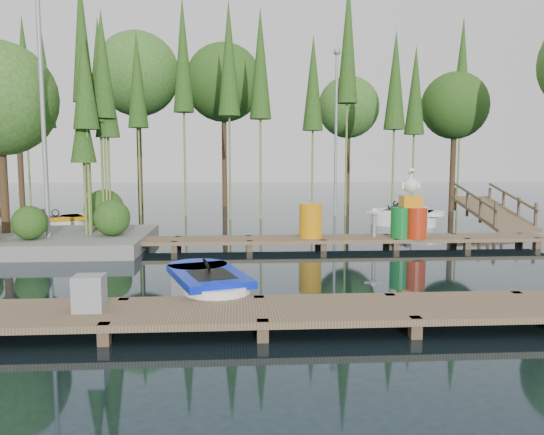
{
  "coord_description": "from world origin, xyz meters",
  "views": [
    {
      "loc": [
        -0.34,
        -12.21,
        2.51
      ],
      "look_at": [
        0.5,
        0.5,
        1.1
      ],
      "focal_mm": 35.0,
      "sensor_mm": 36.0,
      "label": 1
    }
  ],
  "objects": [
    {
      "name": "ground_plane",
      "position": [
        0.0,
        0.0,
        0.0
      ],
      "size": [
        90.0,
        90.0,
        0.0
      ],
      "primitive_type": "plane",
      "color": "#1A2930"
    },
    {
      "name": "near_dock",
      "position": [
        0.0,
        -4.5,
        0.23
      ],
      "size": [
        18.0,
        1.5,
        0.5
      ],
      "color": "brown",
      "rests_on": "ground"
    },
    {
      "name": "far_dock",
      "position": [
        1.0,
        2.5,
        0.23
      ],
      "size": [
        15.0,
        1.2,
        0.5
      ],
      "color": "brown",
      "rests_on": "ground"
    },
    {
      "name": "island",
      "position": [
        -6.3,
        3.29,
        3.18
      ],
      "size": [
        6.2,
        4.2,
        6.75
      ],
      "color": "slate",
      "rests_on": "ground"
    },
    {
      "name": "tree_screen",
      "position": [
        -2.04,
        10.6,
        6.12
      ],
      "size": [
        34.42,
        18.53,
        10.31
      ],
      "color": "#412E1B",
      "rests_on": "ground"
    },
    {
      "name": "lamp_island",
      "position": [
        -5.5,
        2.5,
        4.26
      ],
      "size": [
        0.3,
        0.3,
        7.25
      ],
      "color": "gray",
      "rests_on": "ground"
    },
    {
      "name": "lamp_rear",
      "position": [
        4.0,
        11.0,
        4.26
      ],
      "size": [
        0.3,
        0.3,
        7.25
      ],
      "color": "gray",
      "rests_on": "ground"
    },
    {
      "name": "ramp",
      "position": [
        9.0,
        6.5,
        0.59
      ],
      "size": [
        1.5,
        3.94,
        1.49
      ],
      "color": "brown",
      "rests_on": "ground"
    },
    {
      "name": "boat_blue",
      "position": [
        -0.87,
        -2.95,
        0.24
      ],
      "size": [
        1.83,
        2.71,
        0.84
      ],
      "rotation": [
        0.0,
        0.0,
        0.31
      ],
      "color": "white",
      "rests_on": "ground"
    },
    {
      "name": "boat_yellow_far",
      "position": [
        -6.68,
        6.32,
        0.27
      ],
      "size": [
        2.8,
        2.24,
        1.28
      ],
      "rotation": [
        0.0,
        0.0,
        0.15
      ],
      "color": "white",
      "rests_on": "ground"
    },
    {
      "name": "boat_white_far",
      "position": [
        5.97,
        7.33,
        0.29
      ],
      "size": [
        2.99,
        2.51,
        1.3
      ],
      "rotation": [
        0.0,
        0.0,
        0.14
      ],
      "color": "white",
      "rests_on": "ground"
    },
    {
      "name": "utility_cabinet",
      "position": [
        -2.5,
        -4.5,
        0.56
      ],
      "size": [
        0.43,
        0.36,
        0.53
      ],
      "primitive_type": "cube",
      "color": "gray",
      "rests_on": "near_dock"
    },
    {
      "name": "yellow_barrel",
      "position": [
        1.72,
        2.5,
        0.78
      ],
      "size": [
        0.65,
        0.65,
        0.97
      ],
      "primitive_type": "cylinder",
      "color": "orange",
      "rests_on": "far_dock"
    },
    {
      "name": "drum_cluster",
      "position": [
        4.57,
        2.35,
        0.88
      ],
      "size": [
        1.14,
        1.04,
        1.97
      ],
      "color": "#0C6F24",
      "rests_on": "far_dock"
    },
    {
      "name": "seagull_post",
      "position": [
        3.55,
        2.5,
        0.86
      ],
      "size": [
        0.52,
        0.28,
        0.83
      ],
      "color": "gray",
      "rests_on": "far_dock"
    }
  ]
}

